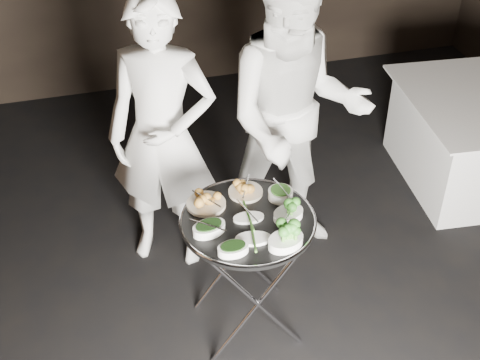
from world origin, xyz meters
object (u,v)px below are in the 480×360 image
object	(u,v)px
tray_stand	(247,270)
serving_tray	(248,221)
waiter_left	(162,137)
waiter_right	(295,117)

from	to	relation	value
tray_stand	serving_tray	size ratio (longest dim) A/B	1.10
tray_stand	waiter_left	size ratio (longest dim) A/B	0.44
serving_tray	waiter_right	world-z (taller)	waiter_right
waiter_left	waiter_right	distance (m)	0.80
serving_tray	waiter_right	size ratio (longest dim) A/B	0.38
tray_stand	waiter_left	distance (m)	0.93
tray_stand	waiter_right	distance (m)	0.97
tray_stand	waiter_right	size ratio (longest dim) A/B	0.41
waiter_left	waiter_right	world-z (taller)	waiter_right
tray_stand	waiter_right	world-z (taller)	waiter_right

